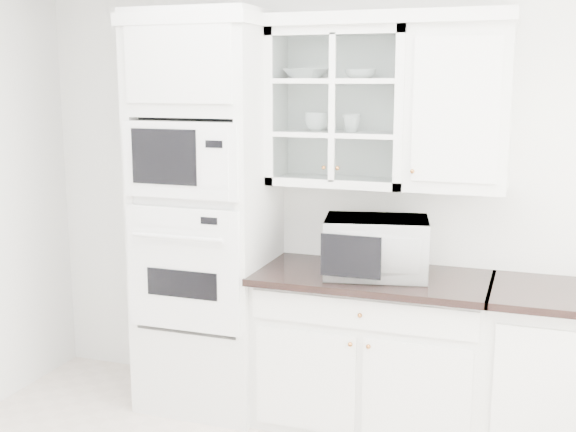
% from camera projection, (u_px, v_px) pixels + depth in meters
% --- Properties ---
extents(room_shell, '(4.00, 3.50, 2.70)m').
position_uv_depth(room_shell, '(263.00, 134.00, 3.10)').
color(room_shell, white).
rests_on(room_shell, ground).
extents(oven_column, '(0.76, 0.68, 2.40)m').
position_uv_depth(oven_column, '(207.00, 215.00, 4.37)').
color(oven_column, white).
rests_on(oven_column, ground).
extents(base_cabinet_run, '(1.32, 0.67, 0.92)m').
position_uv_depth(base_cabinet_run, '(372.00, 349.00, 4.20)').
color(base_cabinet_run, white).
rests_on(base_cabinet_run, ground).
extents(extra_base_cabinet, '(0.72, 0.67, 0.92)m').
position_uv_depth(extra_base_cabinet, '(554.00, 371.00, 3.88)').
color(extra_base_cabinet, white).
rests_on(extra_base_cabinet, ground).
extents(upper_cabinet_glass, '(0.80, 0.33, 0.90)m').
position_uv_depth(upper_cabinet_glass, '(340.00, 107.00, 4.15)').
color(upper_cabinet_glass, white).
rests_on(upper_cabinet_glass, room_shell).
extents(upper_cabinet_solid, '(0.55, 0.33, 0.90)m').
position_uv_depth(upper_cabinet_solid, '(459.00, 109.00, 3.93)').
color(upper_cabinet_solid, white).
rests_on(upper_cabinet_solid, room_shell).
extents(crown_molding, '(2.14, 0.38, 0.07)m').
position_uv_depth(crown_molding, '(322.00, 21.00, 4.07)').
color(crown_molding, white).
rests_on(crown_molding, room_shell).
extents(countertop_microwave, '(0.65, 0.57, 0.33)m').
position_uv_depth(countertop_microwave, '(376.00, 246.00, 4.06)').
color(countertop_microwave, white).
rests_on(countertop_microwave, base_cabinet_run).
extents(bowl_a, '(0.27, 0.27, 0.06)m').
position_uv_depth(bowl_a, '(306.00, 74.00, 4.20)').
color(bowl_a, white).
rests_on(bowl_a, upper_cabinet_glass).
extents(bowl_b, '(0.20, 0.20, 0.06)m').
position_uv_depth(bowl_b, '(360.00, 74.00, 4.09)').
color(bowl_b, white).
rests_on(bowl_b, upper_cabinet_glass).
extents(cup_a, '(0.15, 0.15, 0.11)m').
position_uv_depth(cup_a, '(317.00, 122.00, 4.23)').
color(cup_a, white).
rests_on(cup_a, upper_cabinet_glass).
extents(cup_b, '(0.12, 0.12, 0.10)m').
position_uv_depth(cup_b, '(351.00, 123.00, 4.15)').
color(cup_b, white).
rests_on(cup_b, upper_cabinet_glass).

